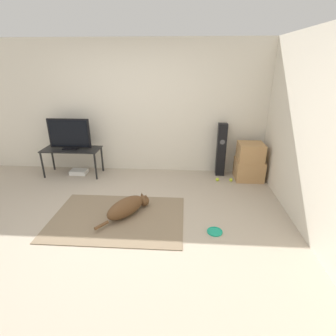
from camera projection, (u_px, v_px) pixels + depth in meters
ground_plane at (112, 224)px, 3.70m from camera, size 12.00×12.00×0.00m
wall_back at (135, 109)px, 5.16m from camera, size 8.00×0.06×2.55m
wall_right at (322, 141)px, 3.06m from camera, size 0.06×8.00×2.55m
area_rug at (118, 218)px, 3.85m from camera, size 1.92×1.32×0.01m
dog at (127, 207)px, 3.87m from camera, size 0.65×0.85×0.28m
frisbee at (215, 232)px, 3.52m from camera, size 0.21×0.21×0.03m
cardboard_box_lower at (249, 169)px, 5.07m from camera, size 0.52×0.47×0.39m
cardboard_box_upper at (251, 152)px, 4.92m from camera, size 0.47×0.42×0.34m
floor_speaker at (221, 150)px, 5.15m from camera, size 0.17×0.17×1.05m
tv_stand at (72, 152)px, 5.17m from camera, size 1.11×0.48×0.55m
tv at (69, 134)px, 5.04m from camera, size 0.81×0.20×0.59m
tennis_ball_by_boxes at (217, 179)px, 5.03m from camera, size 0.07×0.07×0.07m
tennis_ball_near_speaker at (231, 180)px, 5.01m from camera, size 0.07×0.07×0.07m
game_console at (79, 172)px, 5.36m from camera, size 0.33×0.23×0.08m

